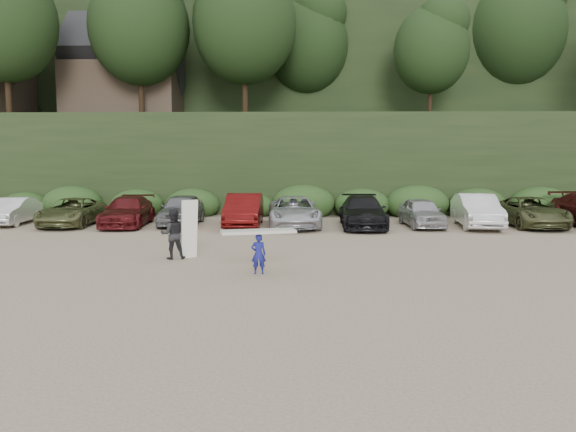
{
  "coord_description": "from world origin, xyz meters",
  "views": [
    {
      "loc": [
        1.2,
        -17.77,
        3.65
      ],
      "look_at": [
        0.55,
        3.0,
        1.3
      ],
      "focal_mm": 35.0,
      "sensor_mm": 36.0,
      "label": 1
    }
  ],
  "objects": [
    {
      "name": "parked_cars",
      "position": [
        2.76,
        9.97,
        0.75
      ],
      "size": [
        39.34,
        5.92,
        1.65
      ],
      "color": "#AFAFB4",
      "rests_on": "ground"
    },
    {
      "name": "child_surfer",
      "position": [
        -0.21,
        -1.14,
        0.91
      ],
      "size": [
        2.32,
        1.16,
        1.34
      ],
      "color": "navy",
      "rests_on": "ground"
    },
    {
      "name": "adult_surfer",
      "position": [
        -3.31,
        1.2,
        0.88
      ],
      "size": [
        1.35,
        0.85,
        2.04
      ],
      "color": "black",
      "rests_on": "ground"
    },
    {
      "name": "hillside_backdrop",
      "position": [
        -0.26,
        35.93,
        11.22
      ],
      "size": [
        90.0,
        41.5,
        28.0
      ],
      "color": "black",
      "rests_on": "ground"
    },
    {
      "name": "ground",
      "position": [
        0.0,
        0.0,
        0.0
      ],
      "size": [
        120.0,
        120.0,
        0.0
      ],
      "primitive_type": "plane",
      "color": "tan",
      "rests_on": "ground"
    }
  ]
}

